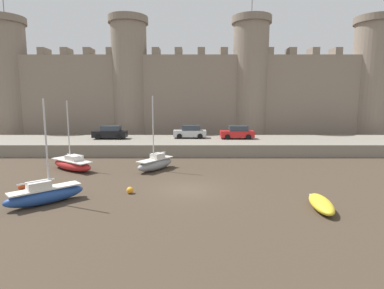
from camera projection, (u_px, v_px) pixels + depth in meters
ground_plane at (188, 189)px, 20.30m from camera, size 160.00×160.00×0.00m
quay_road at (190, 145)px, 36.63m from camera, size 68.07×10.00×1.34m
castle at (191, 88)px, 46.63m from camera, size 62.07×6.00×21.61m
sailboat_midflat_centre at (73, 164)px, 25.95m from camera, size 4.93×4.20×6.00m
sailboat_midflat_right at (156, 163)px, 26.01m from camera, size 3.38×4.14×6.39m
sailboat_near_channel_right at (46, 194)px, 17.35m from camera, size 3.95×3.81×6.08m
rowboat_midflat_left at (322, 204)px, 16.42m from camera, size 1.46×3.32×0.66m
mooring_buoy_mid_mud at (22, 187)px, 20.14m from camera, size 0.46×0.46×0.46m
mooring_buoy_near_channel at (131, 190)px, 19.34m from camera, size 0.44×0.44×0.44m
car_quay_west at (238, 133)px, 37.04m from camera, size 4.12×1.91×1.62m
car_quay_centre_east at (111, 133)px, 37.04m from camera, size 4.12×1.91×1.62m
car_quay_centre_west at (191, 132)px, 37.78m from camera, size 4.12×1.91×1.62m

